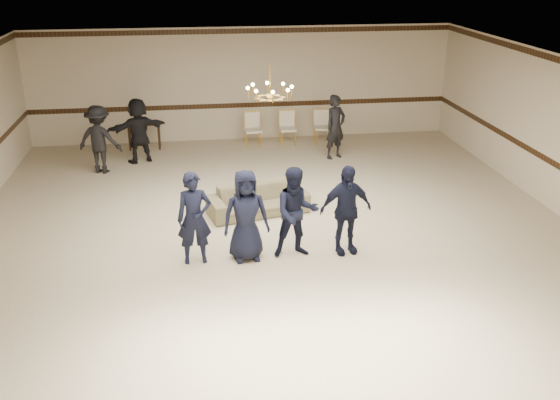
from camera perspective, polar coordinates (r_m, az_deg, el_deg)
The scene contains 16 objects.
room at distance 11.31m, azimuth -0.24°, elevation 3.54°, with size 12.01×14.01×3.21m.
chair_rail at distance 18.16m, azimuth -3.36°, elevation 8.67°, with size 12.00×0.02×0.14m, color #372110.
crown_molding at distance 17.80m, azimuth -3.51°, elevation 15.20°, with size 12.00×0.02×0.14m, color #372110.
chandelier at distance 11.95m, azimuth -0.94°, elevation 10.87°, with size 0.94×0.94×0.89m, color #BA8F3B, non-canonical shape.
boy_a at distance 10.91m, azimuth -7.86°, elevation -1.68°, with size 0.61×0.40×1.67m, color black.
boy_b at distance 10.95m, azimuth -3.15°, elevation -1.42°, with size 0.82×0.53×1.67m, color black.
boy_c at distance 11.05m, azimuth 1.50°, elevation -1.16°, with size 0.81×0.63×1.67m, color black.
boy_d at distance 11.23m, azimuth 6.03°, elevation -0.89°, with size 0.98×0.41×1.67m, color black.
settee at distance 13.04m, azimuth -2.02°, elevation 0.02°, with size 2.08×0.81×0.61m, color #686445.
adult_left at distance 15.95m, azimuth -16.23°, elevation 5.35°, with size 1.09×0.63×1.69m, color black.
adult_mid at distance 16.52m, azimuth -12.84°, elevation 6.24°, with size 1.57×0.50×1.69m, color black.
adult_right at distance 16.50m, azimuth 5.10°, elevation 6.69°, with size 0.62×0.40×1.69m, color black.
banquet_chair_left at distance 17.54m, azimuth -2.51°, elevation 6.43°, with size 0.46×0.46×0.95m, color #EDE2C8, non-canonical shape.
banquet_chair_mid at distance 17.66m, azimuth 0.74°, elevation 6.56°, with size 0.46×0.46×0.95m, color #EDE2C8, non-canonical shape.
banquet_chair_right at distance 17.84m, azimuth 3.93°, elevation 6.67°, with size 0.46×0.46×0.95m, color #EDE2C8, non-canonical shape.
console_table at distance 17.73m, azimuth -12.31°, elevation 5.78°, with size 0.90×0.38×0.75m, color #321D10.
Camera 1 is at (-1.49, -10.62, 5.19)m, focal length 39.91 mm.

